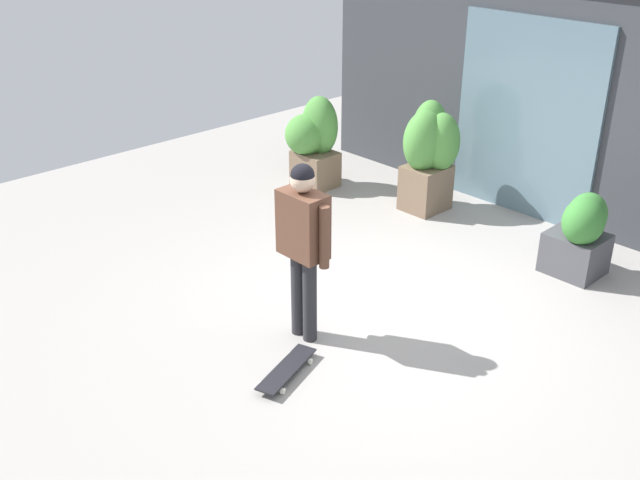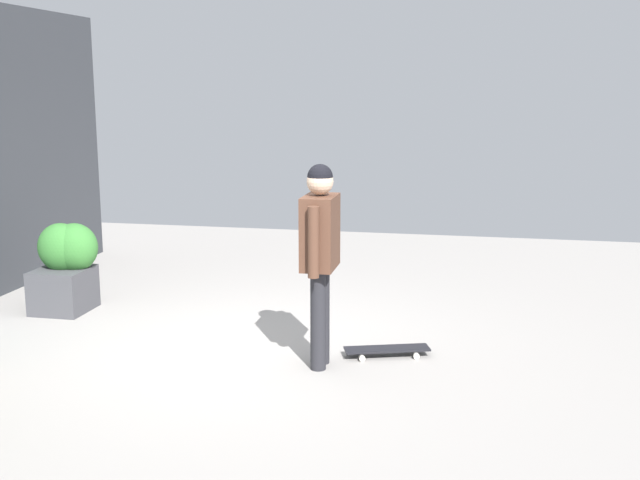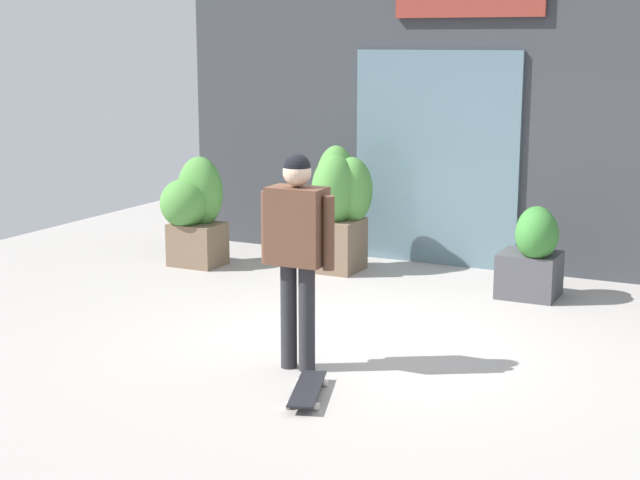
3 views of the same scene
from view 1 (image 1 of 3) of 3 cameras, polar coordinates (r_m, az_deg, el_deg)
ground_plane at (r=7.37m, az=4.60°, el=-5.59°), size 12.00×12.00×0.00m
building_facade at (r=9.29m, az=18.90°, el=10.68°), size 7.45×0.31×3.23m
skateboarder at (r=6.48m, az=-1.31°, el=0.42°), size 0.63×0.26×1.71m
skateboard at (r=6.46m, az=-2.60°, el=-9.94°), size 0.42×0.77×0.08m
planter_box_left at (r=8.28m, az=19.51°, el=0.52°), size 0.59×0.63×0.93m
planter_box_right at (r=9.46m, az=8.48°, el=6.95°), size 0.67×0.71×1.40m
planter_box_mid at (r=10.19m, az=-0.50°, el=7.73°), size 0.67×0.68×1.25m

